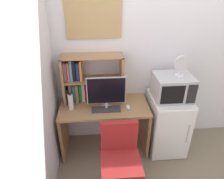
# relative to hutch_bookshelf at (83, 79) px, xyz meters

# --- Properties ---
(wall_back) EXTENTS (6.40, 0.04, 2.60)m
(wall_back) POSITION_rel_hutch_bookshelf_xyz_m (1.63, 0.14, 0.26)
(wall_back) COLOR silver
(wall_back) RESTS_ON ground_plane
(wall_left) EXTENTS (0.04, 4.40, 2.60)m
(wall_left) POSITION_rel_hutch_bookshelf_xyz_m (-0.39, -1.48, 0.26)
(wall_left) COLOR silver
(wall_left) RESTS_ON ground_plane
(desk) EXTENTS (1.16, 0.58, 0.73)m
(desk) POSITION_rel_hutch_bookshelf_xyz_m (0.26, -0.17, -0.54)
(desk) COLOR #997047
(desk) RESTS_ON ground_plane
(hutch_bookshelf) EXTENTS (0.77, 0.26, 0.63)m
(hutch_bookshelf) POSITION_rel_hutch_bookshelf_xyz_m (0.00, 0.00, 0.00)
(hutch_bookshelf) COLOR #997047
(hutch_bookshelf) RESTS_ON desk
(monitor) EXTENTS (0.48, 0.17, 0.44)m
(monitor) POSITION_rel_hutch_bookshelf_xyz_m (0.28, -0.25, -0.07)
(monitor) COLOR #B7B7BC
(monitor) RESTS_ON desk
(keyboard) EXTENTS (0.36, 0.12, 0.02)m
(keyboard) POSITION_rel_hutch_bookshelf_xyz_m (0.28, -0.28, -0.30)
(keyboard) COLOR #333338
(keyboard) RESTS_ON desk
(computer_mouse) EXTENTS (0.05, 0.11, 0.03)m
(computer_mouse) POSITION_rel_hutch_bookshelf_xyz_m (0.56, -0.26, -0.30)
(computer_mouse) COLOR silver
(computer_mouse) RESTS_ON desk
(water_bottle) EXTENTS (0.06, 0.06, 0.23)m
(water_bottle) POSITION_rel_hutch_bookshelf_xyz_m (-0.16, -0.21, -0.21)
(water_bottle) COLOR silver
(water_bottle) RESTS_ON desk
(mini_fridge) EXTENTS (0.49, 0.57, 0.83)m
(mini_fridge) POSITION_rel_hutch_bookshelf_xyz_m (1.12, -0.22, -0.63)
(mini_fridge) COLOR white
(mini_fridge) RESTS_ON ground_plane
(microwave) EXTENTS (0.46, 0.39, 0.31)m
(microwave) POSITION_rel_hutch_bookshelf_xyz_m (1.12, -0.21, -0.06)
(microwave) COLOR #ADADB2
(microwave) RESTS_ON mini_fridge
(desk_fan) EXTENTS (0.18, 0.11, 0.26)m
(desk_fan) POSITION_rel_hutch_bookshelf_xyz_m (1.18, -0.22, 0.24)
(desk_fan) COLOR silver
(desk_fan) RESTS_ON microwave
(desk_chair) EXTENTS (0.49, 0.49, 0.85)m
(desk_chair) POSITION_rel_hutch_bookshelf_xyz_m (0.39, -0.84, -0.66)
(desk_chair) COLOR black
(desk_chair) RESTS_ON ground_plane
(wall_corkboard) EXTENTS (0.67, 0.02, 0.47)m
(wall_corkboard) POSITION_rel_hutch_bookshelf_xyz_m (0.16, 0.11, 0.73)
(wall_corkboard) COLOR tan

